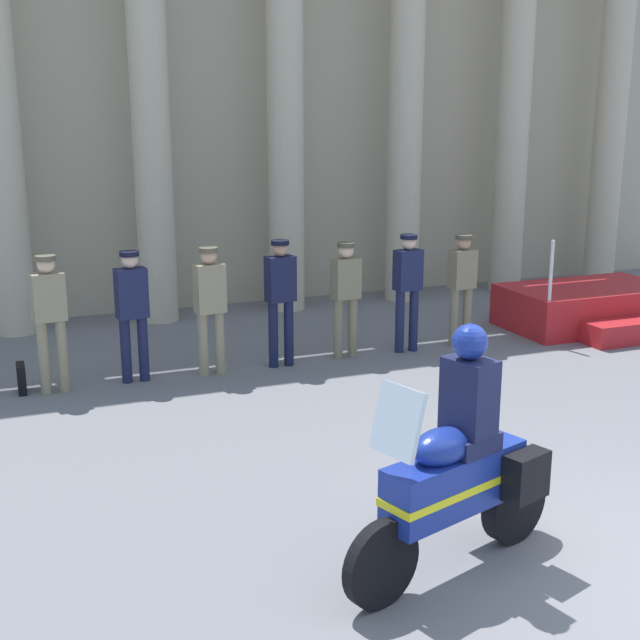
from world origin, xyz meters
The scene contains 11 objects.
colonnade_backdrop centered at (0.30, 9.82, 4.04)m, with size 17.37×1.46×7.51m.
reviewing_stand centered at (4.36, 6.28, 0.32)m, with size 2.63×2.00×1.56m.
officer_in_row_0 centered at (-3.83, 6.08, 1.01)m, with size 0.41×0.27×1.70m.
officer_in_row_1 centered at (-2.83, 6.15, 0.99)m, with size 0.41×0.27×1.68m.
officer_in_row_2 centered at (-1.86, 6.07, 0.99)m, with size 0.41×0.27×1.68m.
officer_in_row_3 centered at (-0.89, 6.10, 1.02)m, with size 0.41×0.27×1.72m.
officer_in_row_4 centered at (0.07, 6.15, 0.96)m, with size 0.41×0.27×1.63m.
officer_in_row_5 centered at (1.01, 6.12, 1.00)m, with size 0.41×0.27×1.69m.
officer_in_row_6 centered at (1.89, 6.12, 0.97)m, with size 0.41×0.27×1.64m.
motorcycle_with_rider centered at (-1.32, 0.74, 0.79)m, with size 2.03×0.94×1.90m.
briefcase_on_ground centered at (-4.21, 6.22, 0.18)m, with size 0.10×0.32×0.36m, color black.
Camera 1 is at (-4.36, -4.15, 3.36)m, focal length 46.82 mm.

